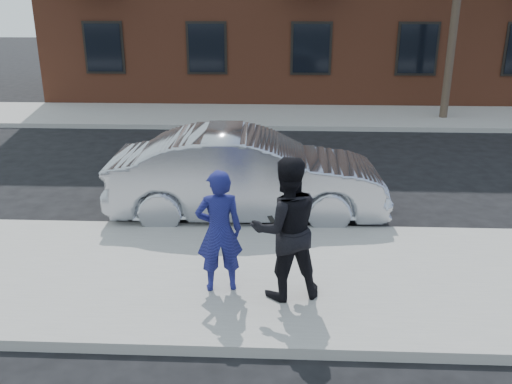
{
  "coord_description": "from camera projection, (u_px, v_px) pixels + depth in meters",
  "views": [
    {
      "loc": [
        -0.97,
        -7.25,
        3.96
      ],
      "look_at": [
        -1.32,
        0.4,
        1.19
      ],
      "focal_mm": 38.0,
      "sensor_mm": 36.0,
      "label": 1
    }
  ],
  "objects": [
    {
      "name": "near_curb",
      "position": [
        334.0,
        231.0,
        9.55
      ],
      "size": [
        50.0,
        0.1,
        0.15
      ],
      "primitive_type": "cube",
      "color": "#999691",
      "rests_on": "ground"
    },
    {
      "name": "man_hoodie",
      "position": [
        219.0,
        231.0,
        7.23
      ],
      "size": [
        0.7,
        0.54,
        1.72
      ],
      "rotation": [
        0.0,
        0.0,
        3.35
      ],
      "color": "navy",
      "rests_on": "near_sidewalk"
    },
    {
      "name": "near_sidewalk",
      "position": [
        345.0,
        281.0,
        7.86
      ],
      "size": [
        50.0,
        3.5,
        0.15
      ],
      "primitive_type": "cube",
      "color": "gray",
      "rests_on": "ground"
    },
    {
      "name": "ground",
      "position": [
        343.0,
        277.0,
        8.12
      ],
      "size": [
        100.0,
        100.0,
        0.0
      ],
      "primitive_type": "plane",
      "color": "black",
      "rests_on": "ground"
    },
    {
      "name": "far_curb",
      "position": [
        311.0,
        128.0,
        16.97
      ],
      "size": [
        50.0,
        0.1,
        0.15
      ],
      "primitive_type": "cube",
      "color": "#999691",
      "rests_on": "ground"
    },
    {
      "name": "man_peacoat",
      "position": [
        286.0,
        229.0,
        7.04
      ],
      "size": [
        1.1,
        0.95,
        1.94
      ],
      "rotation": [
        0.0,
        0.0,
        3.4
      ],
      "color": "black",
      "rests_on": "near_sidewalk"
    },
    {
      "name": "silver_sedan",
      "position": [
        248.0,
        175.0,
        10.08
      ],
      "size": [
        5.14,
        1.96,
        1.67
      ],
      "primitive_type": "imported",
      "rotation": [
        0.0,
        0.0,
        1.61
      ],
      "color": "#999BA3",
      "rests_on": "ground"
    },
    {
      "name": "far_sidewalk",
      "position": [
        309.0,
        116.0,
        18.66
      ],
      "size": [
        50.0,
        3.5,
        0.15
      ],
      "primitive_type": "cube",
      "color": "gray",
      "rests_on": "ground"
    }
  ]
}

